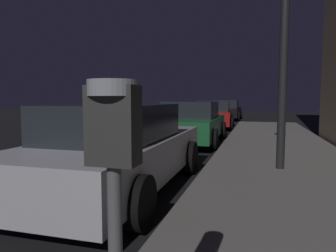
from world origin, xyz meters
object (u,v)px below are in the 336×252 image
at_px(car_green, 192,123).
at_px(car_black, 226,110).
at_px(parking_meter, 114,173).
at_px(car_silver, 119,149).
at_px(car_red, 214,115).

height_order(car_green, car_black, same).
bearing_deg(parking_meter, car_silver, 114.82).
distance_m(car_silver, car_red, 11.47).
relative_size(parking_meter, car_green, 0.32).
bearing_deg(car_red, car_silver, -90.01).
relative_size(car_green, car_red, 1.08).
bearing_deg(parking_meter, car_black, 94.28).
height_order(parking_meter, car_red, parking_meter).
height_order(car_silver, car_red, same).
xyz_separation_m(car_silver, car_green, (0.00, 5.79, -0.00)).
height_order(car_red, car_black, same).
relative_size(parking_meter, car_black, 0.32).
bearing_deg(parking_meter, car_green, 99.92).
relative_size(parking_meter, car_red, 0.34).
bearing_deg(parking_meter, car_red, 96.19).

